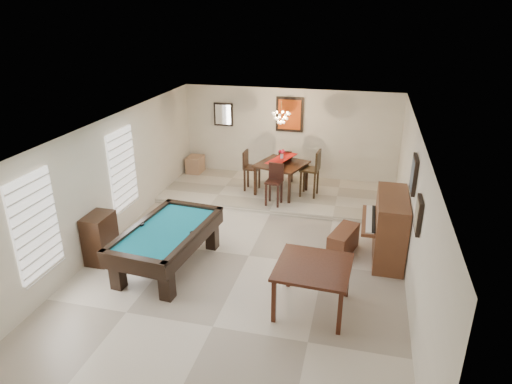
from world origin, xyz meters
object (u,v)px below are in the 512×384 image
at_px(pool_table, 168,248).
at_px(dining_table, 281,176).
at_px(piano_bench, 343,241).
at_px(dining_chair_south, 274,185).
at_px(flower_vase, 282,154).
at_px(square_table, 312,287).
at_px(chandelier, 281,114).
at_px(dining_chair_north, 286,166).
at_px(dining_chair_east, 310,173).
at_px(apothecary_chest, 100,238).
at_px(upright_piano, 382,227).
at_px(corner_bench, 195,164).
at_px(dining_chair_west, 252,171).

bearing_deg(pool_table, dining_table, 75.04).
xyz_separation_m(piano_bench, dining_chair_south, (-1.80, 1.80, 0.37)).
bearing_deg(flower_vase, pool_table, -110.37).
xyz_separation_m(square_table, dining_table, (-1.39, 4.55, 0.18)).
height_order(pool_table, chandelier, chandelier).
xyz_separation_m(square_table, dining_chair_north, (-1.40, 5.26, 0.20)).
xyz_separation_m(square_table, flower_vase, (-1.39, 4.55, 0.77)).
relative_size(pool_table, dining_chair_north, 2.44).
relative_size(flower_vase, dining_chair_east, 0.21).
height_order(pool_table, dining_chair_east, dining_chair_east).
bearing_deg(dining_chair_east, dining_chair_south, -37.93).
relative_size(square_table, apothecary_chest, 1.21).
height_order(upright_piano, dining_chair_south, upright_piano).
height_order(piano_bench, dining_chair_north, dining_chair_north).
bearing_deg(chandelier, dining_chair_north, 86.32).
bearing_deg(upright_piano, dining_chair_south, 145.39).
relative_size(dining_table, corner_bench, 2.15).
relative_size(square_table, dining_chair_west, 1.12).
height_order(square_table, dining_chair_south, dining_chair_south).
bearing_deg(chandelier, dining_chair_west, -178.01).
bearing_deg(dining_chair_south, upright_piano, -28.49).
bearing_deg(upright_piano, dining_chair_west, 142.16).
xyz_separation_m(pool_table, dining_chair_north, (1.44, 4.59, 0.21)).
xyz_separation_m(dining_table, dining_chair_east, (0.73, 0.00, 0.14)).
distance_m(upright_piano, dining_table, 3.55).
xyz_separation_m(apothecary_chest, chandelier, (2.76, 4.04, 1.71)).
bearing_deg(corner_bench, dining_chair_west, -25.61).
bearing_deg(chandelier, piano_bench, -55.32).
relative_size(apothecary_chest, dining_chair_west, 0.92).
distance_m(pool_table, upright_piano, 4.18).
relative_size(upright_piano, flower_vase, 6.20).
bearing_deg(square_table, upright_piano, 61.48).
xyz_separation_m(square_table, chandelier, (-1.44, 4.60, 1.79)).
relative_size(upright_piano, dining_chair_north, 1.62).
bearing_deg(dining_chair_south, dining_chair_north, 95.09).
bearing_deg(dining_table, apothecary_chest, -125.15).
height_order(dining_table, dining_chair_west, dining_chair_west).
bearing_deg(dining_chair_north, flower_vase, 91.64).
bearing_deg(pool_table, dining_chair_west, 85.89).
xyz_separation_m(square_table, dining_chair_east, (-0.66, 4.56, 0.32)).
distance_m(flower_vase, dining_chair_east, 0.86).
height_order(pool_table, dining_chair_south, dining_chair_south).
height_order(apothecary_chest, dining_chair_south, dining_chair_south).
xyz_separation_m(flower_vase, dining_chair_south, (-0.03, -0.78, -0.55)).
xyz_separation_m(upright_piano, flower_vase, (-2.49, 2.53, 0.53)).
relative_size(upright_piano, apothecary_chest, 1.61).
relative_size(square_table, chandelier, 1.97).
bearing_deg(square_table, flower_vase, 106.99).
distance_m(dining_chair_north, corner_bench, 2.76).
height_order(apothecary_chest, dining_chair_west, dining_chair_west).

